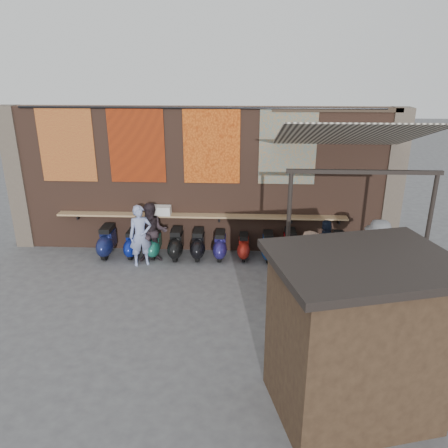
# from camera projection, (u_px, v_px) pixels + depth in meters

# --- Properties ---
(ground) EXTENTS (70.00, 70.00, 0.00)m
(ground) POSITION_uv_depth(u_px,v_px,m) (192.00, 293.00, 10.23)
(ground) COLOR #474749
(ground) RESTS_ON ground
(brick_wall) EXTENTS (10.00, 0.40, 4.00)m
(brick_wall) POSITION_uv_depth(u_px,v_px,m) (202.00, 181.00, 12.07)
(brick_wall) COLOR brown
(brick_wall) RESTS_ON ground
(pier_left) EXTENTS (0.50, 0.50, 4.00)m
(pier_left) POSITION_uv_depth(u_px,v_px,m) (18.00, 178.00, 12.31)
(pier_left) COLOR #4C4238
(pier_left) RESTS_ON ground
(pier_right) EXTENTS (0.50, 0.50, 4.00)m
(pier_right) POSITION_uv_depth(u_px,v_px,m) (393.00, 183.00, 11.82)
(pier_right) COLOR #4C4238
(pier_right) RESTS_ON ground
(eating_counter) EXTENTS (8.00, 0.32, 0.05)m
(eating_counter) POSITION_uv_depth(u_px,v_px,m) (201.00, 216.00, 12.03)
(eating_counter) COLOR #9E7A51
(eating_counter) RESTS_ON brick_wall
(shelf_box) EXTENTS (0.62, 0.30, 0.24)m
(shelf_box) POSITION_uv_depth(u_px,v_px,m) (160.00, 210.00, 12.01)
(shelf_box) COLOR white
(shelf_box) RESTS_ON eating_counter
(tapestry_redgold) EXTENTS (1.50, 0.02, 2.00)m
(tapestry_redgold) POSITION_uv_depth(u_px,v_px,m) (67.00, 145.00, 11.68)
(tapestry_redgold) COLOR maroon
(tapestry_redgold) RESTS_ON brick_wall
(tapestry_sun) EXTENTS (1.50, 0.02, 2.00)m
(tapestry_sun) POSITION_uv_depth(u_px,v_px,m) (137.00, 145.00, 11.59)
(tapestry_sun) COLOR #E53F0D
(tapestry_sun) RESTS_ON brick_wall
(tapestry_orange) EXTENTS (1.50, 0.02, 2.00)m
(tapestry_orange) POSITION_uv_depth(u_px,v_px,m) (212.00, 146.00, 11.50)
(tapestry_orange) COLOR orange
(tapestry_orange) RESTS_ON brick_wall
(tapestry_multi) EXTENTS (1.50, 0.02, 2.00)m
(tapestry_multi) POSITION_uv_depth(u_px,v_px,m) (288.00, 147.00, 11.40)
(tapestry_multi) COLOR teal
(tapestry_multi) RESTS_ON brick_wall
(hang_rail) EXTENTS (9.50, 0.06, 0.06)m
(hang_rail) POSITION_uv_depth(u_px,v_px,m) (199.00, 108.00, 11.16)
(hang_rail) COLOR black
(hang_rail) RESTS_ON brick_wall
(scooter_stool_0) EXTENTS (0.40, 0.88, 0.84)m
(scooter_stool_0) POSITION_uv_depth(u_px,v_px,m) (107.00, 242.00, 12.06)
(scooter_stool_0) COLOR #121946
(scooter_stool_0) RESTS_ON ground
(scooter_stool_1) EXTENTS (0.34, 0.77, 0.73)m
(scooter_stool_1) POSITION_uv_depth(u_px,v_px,m) (132.00, 244.00, 12.06)
(scooter_stool_1) COLOR navy
(scooter_stool_1) RESTS_ON ground
(scooter_stool_2) EXTENTS (0.34, 0.75, 0.71)m
(scooter_stool_2) POSITION_uv_depth(u_px,v_px,m) (154.00, 244.00, 12.05)
(scooter_stool_2) COLOR #1A6B58
(scooter_stool_2) RESTS_ON ground
(scooter_stool_3) EXTENTS (0.38, 0.84, 0.80)m
(scooter_stool_3) POSITION_uv_depth(u_px,v_px,m) (176.00, 244.00, 11.95)
(scooter_stool_3) COLOR black
(scooter_stool_3) RESTS_ON ground
(scooter_stool_4) EXTENTS (0.37, 0.82, 0.78)m
(scooter_stool_4) POSITION_uv_depth(u_px,v_px,m) (198.00, 244.00, 11.94)
(scooter_stool_4) COLOR black
(scooter_stool_4) RESTS_ON ground
(scooter_stool_5) EXTENTS (0.35, 0.78, 0.74)m
(scooter_stool_5) POSITION_uv_depth(u_px,v_px,m) (220.00, 246.00, 11.93)
(scooter_stool_5) COLOR navy
(scooter_stool_5) RESTS_ON ground
(scooter_stool_6) EXTENTS (0.32, 0.71, 0.67)m
(scooter_stool_6) POSITION_uv_depth(u_px,v_px,m) (244.00, 247.00, 11.93)
(scooter_stool_6) COLOR #A82016
(scooter_stool_6) RESTS_ON ground
(scooter_stool_7) EXTENTS (0.35, 0.78, 0.74)m
(scooter_stool_7) POSITION_uv_depth(u_px,v_px,m) (268.00, 246.00, 11.87)
(scooter_stool_7) COLOR #0D3C95
(scooter_stool_7) RESTS_ON ground
(scooter_stool_8) EXTENTS (0.39, 0.87, 0.83)m
(scooter_stool_8) POSITION_uv_depth(u_px,v_px,m) (290.00, 246.00, 11.81)
(scooter_stool_8) COLOR #AB0D12
(scooter_stool_8) RESTS_ON ground
(scooter_stool_9) EXTENTS (0.33, 0.73, 0.69)m
(scooter_stool_9) POSITION_uv_depth(u_px,v_px,m) (313.00, 248.00, 11.85)
(scooter_stool_9) COLOR #0D5B2B
(scooter_stool_9) RESTS_ON ground
(scooter_stool_10) EXTENTS (0.37, 0.81, 0.77)m
(scooter_stool_10) POSITION_uv_depth(u_px,v_px,m) (339.00, 248.00, 11.75)
(scooter_stool_10) COLOR #0F4E20
(scooter_stool_10) RESTS_ON ground
(diner_left) EXTENTS (0.70, 0.58, 1.64)m
(diner_left) POSITION_uv_depth(u_px,v_px,m) (141.00, 236.00, 11.40)
(diner_left) COLOR #8693C3
(diner_left) RESTS_ON ground
(diner_right) EXTENTS (0.89, 0.75, 1.63)m
(diner_right) POSITION_uv_depth(u_px,v_px,m) (153.00, 233.00, 11.60)
(diner_right) COLOR #2C2227
(diner_right) RESTS_ON ground
(shopper_navy) EXTENTS (0.97, 0.43, 1.63)m
(shopper_navy) POSITION_uv_depth(u_px,v_px,m) (325.00, 253.00, 10.39)
(shopper_navy) COLOR black
(shopper_navy) RESTS_ON ground
(shopper_grey) EXTENTS (1.25, 0.81, 1.82)m
(shopper_grey) POSITION_uv_depth(u_px,v_px,m) (376.00, 258.00, 9.88)
(shopper_grey) COLOR slate
(shopper_grey) RESTS_ON ground
(shopper_tan) EXTENTS (0.88, 0.93, 1.60)m
(shopper_tan) POSITION_uv_depth(u_px,v_px,m) (309.00, 264.00, 9.82)
(shopper_tan) COLOR #8F6D5B
(shopper_tan) RESTS_ON ground
(market_stall) EXTENTS (2.60, 2.20, 2.44)m
(market_stall) POSITION_uv_depth(u_px,v_px,m) (355.00, 340.00, 6.43)
(market_stall) COLOR black
(market_stall) RESTS_ON ground
(stall_roof) EXTENTS (2.93, 2.52, 0.12)m
(stall_roof) POSITION_uv_depth(u_px,v_px,m) (365.00, 262.00, 5.99)
(stall_roof) COLOR black
(stall_roof) RESTS_ON market_stall
(stall_sign) EXTENTS (1.17, 0.34, 0.50)m
(stall_sign) POSITION_uv_depth(u_px,v_px,m) (333.00, 280.00, 7.04)
(stall_sign) COLOR gold
(stall_sign) RESTS_ON market_stall
(stall_shelf) EXTENTS (1.83, 0.57, 0.06)m
(stall_shelf) POSITION_uv_depth(u_px,v_px,m) (328.00, 327.00, 7.34)
(stall_shelf) COLOR #473321
(stall_shelf) RESTS_ON market_stall
(awning_canvas) EXTENTS (3.20, 3.28, 0.97)m
(awning_canvas) POSITION_uv_depth(u_px,v_px,m) (350.00, 135.00, 9.68)
(awning_canvas) COLOR beige
(awning_canvas) RESTS_ON brick_wall
(awning_ledger) EXTENTS (3.30, 0.08, 0.12)m
(awning_ledger) POSITION_uv_depth(u_px,v_px,m) (337.00, 110.00, 11.03)
(awning_ledger) COLOR #33261C
(awning_ledger) RESTS_ON brick_wall
(awning_header) EXTENTS (3.00, 0.08, 0.08)m
(awning_header) POSITION_uv_depth(u_px,v_px,m) (364.00, 172.00, 8.44)
(awning_header) COLOR black
(awning_header) RESTS_ON awning_post_left
(awning_post_left) EXTENTS (0.09, 0.09, 3.10)m
(awning_post_left) POSITION_uv_depth(u_px,v_px,m) (287.00, 243.00, 9.03)
(awning_post_left) COLOR black
(awning_post_left) RESTS_ON ground
(awning_post_right) EXTENTS (0.09, 0.09, 3.10)m
(awning_post_right) POSITION_uv_depth(u_px,v_px,m) (425.00, 246.00, 8.90)
(awning_post_right) COLOR black
(awning_post_right) RESTS_ON ground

